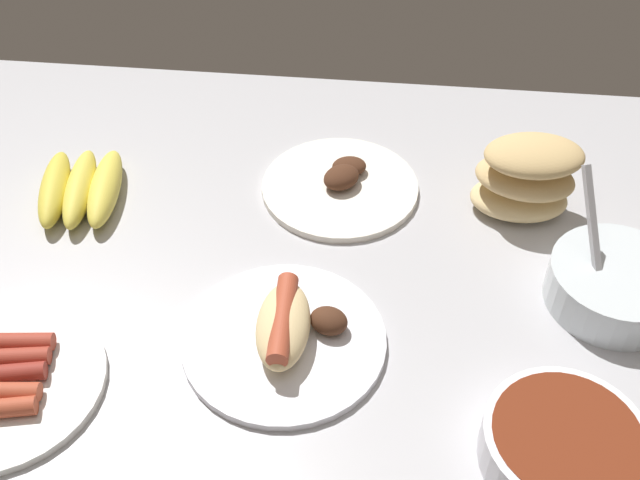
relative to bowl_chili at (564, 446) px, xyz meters
The scene contains 8 objects.
ground_plane 36.38cm from the bowl_chili, 38.35° to the right, with size 120.00×90.00×3.00cm, color #B2B2B7.
bowl_chili is the anchor object (origin of this frame).
plate_grilled_meat 46.91cm from the bowl_chili, 57.34° to the right, with size 21.62×21.62×3.73cm.
plate_sausages 58.92cm from the bowl_chili, ahead, with size 22.55×22.55×3.01cm.
bowl_coleslaw 24.24cm from the bowl_chili, 110.62° to the right, with size 15.84×15.84×15.11cm.
plate_hotdog_assembled 31.37cm from the bowl_chili, 22.05° to the right, with size 23.20×23.20×5.61cm.
bread_stack 38.13cm from the bowl_chili, 88.47° to the right, with size 14.71×11.11×10.80cm.
banana_bunch 68.94cm from the bowl_chili, 29.18° to the right, with size 13.20×17.09×3.92cm.
Camera 1 is at (-9.03, 65.33, 69.33)cm, focal length 43.48 mm.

